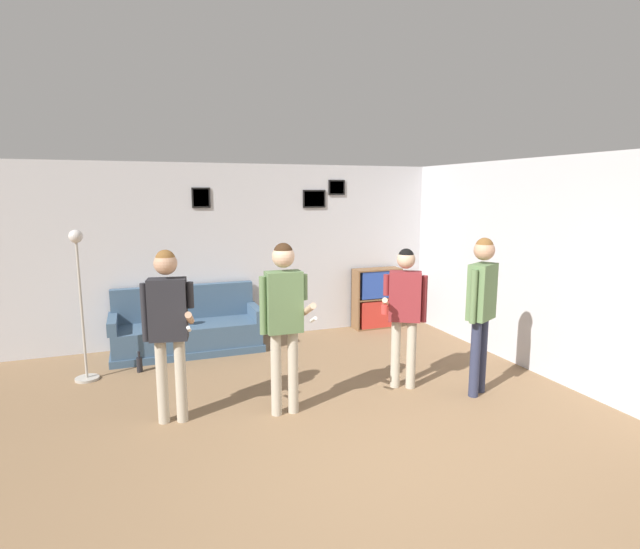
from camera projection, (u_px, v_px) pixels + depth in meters
ground_plane at (396, 478)px, 4.03m from camera, size 20.00×20.00×0.00m
wall_back at (263, 251)px, 7.82m from camera, size 8.04×0.08×2.70m
wall_right at (506, 261)px, 6.78m from camera, size 0.06×6.71×2.70m
couch at (187, 331)px, 7.19m from camera, size 2.09×0.80×0.92m
bookshelf at (377, 298)px, 8.41m from camera, size 0.81×0.30×1.01m
floor_lamp at (80, 295)px, 5.95m from camera, size 0.28×0.28×1.84m
person_player_foreground_left at (168, 317)px, 4.84m from camera, size 0.49×0.52×1.74m
person_player_foreground_center at (284, 309)px, 5.02m from camera, size 0.50×0.48×1.79m
person_watcher_holding_cup at (405, 304)px, 5.73m from camera, size 0.58×0.36×1.65m
person_spectator_near_bookshelf at (482, 299)px, 5.52m from camera, size 0.45×0.35×1.79m
bottle_on_floor at (140, 364)px, 6.37m from camera, size 0.07×0.07×0.27m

